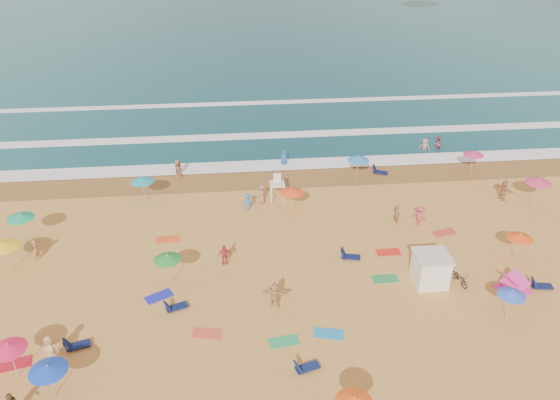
{
  "coord_description": "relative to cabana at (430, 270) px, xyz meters",
  "views": [
    {
      "loc": [
        -5.41,
        -30.19,
        22.25
      ],
      "look_at": [
        -1.95,
        6.0,
        1.5
      ],
      "focal_mm": 35.0,
      "sensor_mm": 36.0,
      "label": 1
    }
  ],
  "objects": [
    {
      "name": "cabana",
      "position": [
        0.0,
        0.0,
        0.0
      ],
      "size": [
        2.0,
        2.0,
        2.0
      ],
      "primitive_type": "cube",
      "color": "white",
      "rests_on": "ground"
    },
    {
      "name": "beach_umbrellas",
      "position": [
        -6.75,
        3.72,
        1.15
      ],
      "size": [
        53.31,
        26.8,
        0.82
      ],
      "color": "#FC4D15",
      "rests_on": "ground"
    },
    {
      "name": "ocean",
      "position": [
        -6.9,
        87.04,
        -1.0
      ],
      "size": [
        220.0,
        140.0,
        0.18
      ],
      "primitive_type": "cube",
      "color": "#0C4756",
      "rests_on": "ground"
    },
    {
      "name": "bicycle",
      "position": [
        1.9,
        -0.3,
        -0.56
      ],
      "size": [
        1.03,
        1.78,
        0.88
      ],
      "primitive_type": "imported",
      "rotation": [
        0.0,
        0.0,
        0.28
      ],
      "color": "black",
      "rests_on": "ground"
    },
    {
      "name": "beachgoers",
      "position": [
        -6.44,
        8.14,
        -0.23
      ],
      "size": [
        36.59,
        29.35,
        2.1
      ],
      "color": "tan",
      "rests_on": "ground"
    },
    {
      "name": "surf_foam",
      "position": [
        -6.9,
        24.36,
        -0.9
      ],
      "size": [
        200.0,
        18.7,
        0.05
      ],
      "color": "white",
      "rests_on": "ground"
    },
    {
      "name": "ground",
      "position": [
        -6.9,
        3.04,
        -1.0
      ],
      "size": [
        220.0,
        220.0,
        0.0
      ],
      "primitive_type": "plane",
      "color": "gold",
      "rests_on": "ground"
    },
    {
      "name": "cabana_roof",
      "position": [
        0.0,
        0.0,
        1.06
      ],
      "size": [
        2.2,
        2.2,
        0.12
      ],
      "primitive_type": "cube",
      "color": "silver",
      "rests_on": "cabana"
    },
    {
      "name": "loungers",
      "position": [
        0.34,
        1.36,
        -0.83
      ],
      "size": [
        46.08,
        23.17,
        0.34
      ],
      "color": "#0F1C4B",
      "rests_on": "ground"
    },
    {
      "name": "wet_sand",
      "position": [
        -6.9,
        15.54,
        -0.99
      ],
      "size": [
        220.0,
        220.0,
        0.0
      ],
      "primitive_type": "plane",
      "color": "olive",
      "rests_on": "ground"
    },
    {
      "name": "lifeguard_stand",
      "position": [
        -8.84,
        11.61,
        0.05
      ],
      "size": [
        1.2,
        1.2,
        2.1
      ],
      "primitive_type": null,
      "color": "white",
      "rests_on": "ground"
    },
    {
      "name": "towels",
      "position": [
        -8.53,
        -0.69,
        -0.98
      ],
      "size": [
        33.18,
        14.61,
        0.03
      ],
      "color": "red",
      "rests_on": "ground"
    }
  ]
}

